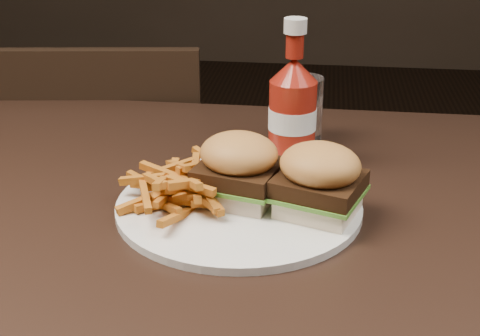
# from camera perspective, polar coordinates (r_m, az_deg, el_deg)

# --- Properties ---
(dining_table) EXTENTS (1.20, 0.80, 0.04)m
(dining_table) POSITION_cam_1_polar(r_m,az_deg,el_deg) (0.81, 0.96, -5.20)
(dining_table) COLOR black
(dining_table) RESTS_ON ground
(chair_far) EXTENTS (0.43, 0.43, 0.04)m
(chair_far) POSITION_cam_1_polar(r_m,az_deg,el_deg) (1.51, -9.71, -3.64)
(chair_far) COLOR black
(chair_far) RESTS_ON ground
(plate) EXTENTS (0.29, 0.29, 0.01)m
(plate) POSITION_cam_1_polar(r_m,az_deg,el_deg) (0.80, -0.09, -3.22)
(plate) COLOR white
(plate) RESTS_ON dining_table
(sandwich_half_a) EXTENTS (0.10, 0.10, 0.02)m
(sandwich_half_a) POSITION_cam_1_polar(r_m,az_deg,el_deg) (0.80, -0.09, -1.98)
(sandwich_half_a) COLOR beige
(sandwich_half_a) RESTS_ON plate
(sandwich_half_b) EXTENTS (0.10, 0.10, 0.02)m
(sandwich_half_b) POSITION_cam_1_polar(r_m,az_deg,el_deg) (0.78, 6.69, -3.04)
(sandwich_half_b) COLOR #FBE6C4
(sandwich_half_b) RESTS_ON plate
(fries_pile) EXTENTS (0.14, 0.14, 0.05)m
(fries_pile) POSITION_cam_1_polar(r_m,az_deg,el_deg) (0.79, -4.64, -1.55)
(fries_pile) COLOR #AB601C
(fries_pile) RESTS_ON plate
(ketchup_bottle) EXTENTS (0.07, 0.07, 0.13)m
(ketchup_bottle) POSITION_cam_1_polar(r_m,az_deg,el_deg) (0.90, 4.46, 3.53)
(ketchup_bottle) COLOR maroon
(ketchup_bottle) RESTS_ON dining_table
(tumbler) EXTENTS (0.07, 0.07, 0.09)m
(tumbler) POSITION_cam_1_polar(r_m,az_deg,el_deg) (0.98, 5.32, 5.05)
(tumbler) COLOR white
(tumbler) RESTS_ON dining_table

